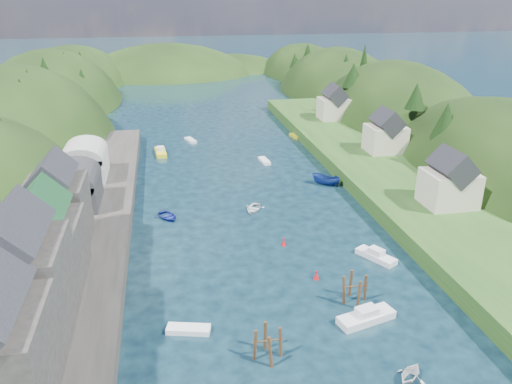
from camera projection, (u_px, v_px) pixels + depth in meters
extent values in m
plane|color=black|center=(234.00, 169.00, 94.09)|extent=(600.00, 600.00, 0.00)
ellipsoid|color=black|center=(22.00, 183.00, 112.51)|extent=(44.00, 75.56, 52.00)
ellipsoid|color=black|center=(56.00, 131.00, 151.43)|extent=(44.00, 75.56, 48.19)
ellipsoid|color=black|center=(75.00, 99.00, 189.09)|extent=(44.00, 75.56, 39.00)
ellipsoid|color=black|center=(501.00, 228.00, 88.38)|extent=(36.00, 75.56, 44.49)
ellipsoid|color=black|center=(394.00, 157.00, 127.78)|extent=(36.00, 75.56, 48.00)
ellipsoid|color=black|center=(338.00, 116.00, 166.71)|extent=(36.00, 75.56, 44.49)
ellipsoid|color=black|center=(304.00, 89.00, 204.42)|extent=(36.00, 75.56, 36.00)
ellipsoid|color=black|center=(168.00, 98.00, 205.42)|extent=(80.00, 60.00, 44.00)
ellipsoid|color=black|center=(232.00, 96.00, 220.11)|extent=(70.00, 56.00, 36.00)
cone|color=black|center=(21.00, 94.00, 96.20)|extent=(4.73, 4.73, 5.94)
cone|color=black|center=(29.00, 86.00, 102.32)|extent=(4.34, 4.34, 6.92)
cone|color=black|center=(36.00, 97.00, 114.05)|extent=(5.28, 5.28, 5.57)
cone|color=black|center=(45.00, 72.00, 123.44)|extent=(4.77, 4.77, 7.15)
cone|color=black|center=(82.00, 79.00, 134.81)|extent=(4.07, 4.07, 5.84)
cone|color=black|center=(66.00, 69.00, 142.79)|extent=(4.56, 4.56, 9.62)
cone|color=black|center=(63.00, 71.00, 154.16)|extent=(4.75, 4.75, 5.62)
cone|color=black|center=(81.00, 62.00, 164.72)|extent=(4.27, 4.27, 7.66)
cone|color=black|center=(508.00, 131.00, 78.84)|extent=(5.03, 5.03, 5.59)
cone|color=black|center=(446.00, 123.00, 86.01)|extent=(5.29, 5.29, 6.90)
cone|color=black|center=(416.00, 96.00, 97.63)|extent=(4.07, 4.07, 5.16)
cone|color=black|center=(407.00, 105.00, 108.88)|extent=(3.40, 3.40, 5.53)
cone|color=black|center=(391.00, 81.00, 120.45)|extent=(4.94, 4.94, 7.97)
cone|color=black|center=(353.00, 75.00, 122.26)|extent=(5.25, 5.25, 5.93)
cone|color=black|center=(364.00, 62.00, 135.70)|extent=(3.36, 3.36, 9.68)
cone|color=black|center=(346.00, 66.00, 146.18)|extent=(4.57, 4.57, 7.13)
cone|color=black|center=(330.00, 64.00, 160.08)|extent=(3.59, 3.59, 7.01)
cone|color=black|center=(308.00, 53.00, 169.27)|extent=(4.14, 4.14, 6.05)
cone|color=black|center=(295.00, 60.00, 176.94)|extent=(3.83, 3.83, 5.16)
cube|color=#2D2B28|center=(79.00, 251.00, 62.25)|extent=(12.00, 110.00, 2.00)
cube|color=#234719|center=(19.00, 255.00, 60.95)|extent=(12.00, 110.00, 2.50)
cube|color=#2D2B28|center=(22.00, 290.00, 44.36)|extent=(8.00, 9.00, 9.00)
cube|color=black|center=(10.00, 235.00, 42.31)|extent=(5.88, 9.36, 5.88)
cube|color=#2D2B28|center=(44.00, 251.00, 52.93)|extent=(8.00, 9.00, 7.00)
cube|color=#1E592D|center=(37.00, 213.00, 51.26)|extent=(5.88, 9.36, 5.88)
cube|color=#2D2B28|center=(58.00, 213.00, 60.94)|extent=(7.00, 8.00, 8.00)
cube|color=black|center=(52.00, 176.00, 59.13)|extent=(5.15, 8.32, 5.15)
cube|color=#2D2D30|center=(75.00, 192.00, 72.62)|extent=(7.00, 9.00, 4.00)
cylinder|color=#2D2D30|center=(73.00, 179.00, 71.87)|extent=(7.00, 9.00, 7.00)
cube|color=#B2B2A8|center=(85.00, 166.00, 83.55)|extent=(7.00, 9.00, 4.00)
cylinder|color=#B2B2A8|center=(83.00, 154.00, 82.80)|extent=(7.00, 9.00, 7.00)
cube|color=#234719|center=(381.00, 172.00, 88.85)|extent=(16.00, 120.00, 2.40)
cube|color=beige|center=(449.00, 188.00, 71.41)|extent=(7.00, 6.00, 5.00)
cube|color=black|center=(452.00, 166.00, 70.16)|extent=(5.15, 6.24, 5.15)
cube|color=beige|center=(385.00, 139.00, 95.44)|extent=(7.00, 6.00, 5.00)
cube|color=black|center=(387.00, 122.00, 94.18)|extent=(5.15, 6.24, 5.15)
cube|color=beige|center=(334.00, 109.00, 119.86)|extent=(7.00, 6.00, 5.00)
cube|color=black|center=(335.00, 95.00, 118.61)|extent=(5.15, 6.24, 5.15)
cylinder|color=#382314|center=(280.00, 345.00, 45.45)|extent=(0.32, 0.32, 3.68)
cylinder|color=#382314|center=(265.00, 338.00, 46.33)|extent=(0.32, 0.32, 3.68)
cylinder|color=#382314|center=(255.00, 348.00, 45.04)|extent=(0.32, 0.32, 3.68)
cylinder|color=#382314|center=(271.00, 355.00, 44.17)|extent=(0.32, 0.32, 3.68)
cylinder|color=#382314|center=(268.00, 341.00, 45.02)|extent=(2.85, 0.16, 0.16)
cylinder|color=#382314|center=(365.00, 290.00, 53.55)|extent=(0.32, 0.32, 3.88)
cylinder|color=#382314|center=(350.00, 285.00, 54.44)|extent=(0.32, 0.32, 3.88)
cylinder|color=#382314|center=(344.00, 292.00, 53.14)|extent=(0.32, 0.32, 3.88)
cylinder|color=#382314|center=(359.00, 298.00, 52.25)|extent=(0.32, 0.32, 3.88)
cylinder|color=#382314|center=(355.00, 286.00, 53.11)|extent=(2.89, 0.16, 0.16)
cone|color=red|center=(316.00, 275.00, 57.98)|extent=(0.70, 0.70, 0.90)
sphere|color=red|center=(317.00, 272.00, 57.79)|extent=(0.30, 0.30, 0.30)
cone|color=red|center=(284.00, 242.00, 65.65)|extent=(0.70, 0.70, 0.90)
sphere|color=red|center=(284.00, 239.00, 65.46)|extent=(0.30, 0.30, 0.30)
imported|color=white|center=(253.00, 209.00, 76.24)|extent=(4.35, 4.93, 0.85)
imported|color=navy|center=(326.00, 180.00, 86.01)|extent=(5.25, 4.67, 1.98)
cube|color=gold|center=(296.00, 136.00, 114.11)|extent=(2.19, 4.47, 0.60)
cube|color=silver|center=(191.00, 140.00, 111.07)|extent=(2.61, 4.47, 0.59)
cube|color=silver|center=(366.00, 318.00, 50.62)|extent=(6.38, 3.50, 0.85)
cube|color=silver|center=(367.00, 311.00, 50.31)|extent=(2.41, 1.90, 0.70)
imported|color=navy|center=(168.00, 216.00, 73.56)|extent=(4.60, 5.11, 0.87)
cube|color=yellow|center=(161.00, 152.00, 102.36)|extent=(2.46, 6.19, 0.85)
cube|color=silver|center=(160.00, 149.00, 102.05)|extent=(1.56, 2.22, 0.70)
cube|color=white|center=(188.00, 329.00, 49.03)|extent=(4.49, 2.43, 0.60)
cube|color=silver|center=(376.00, 256.00, 62.37)|extent=(4.16, 5.46, 0.74)
cube|color=silver|center=(377.00, 251.00, 62.09)|extent=(1.99, 2.22, 0.70)
imported|color=silver|center=(411.00, 373.00, 42.85)|extent=(4.11, 4.05, 1.64)
cube|color=white|center=(264.00, 161.00, 97.65)|extent=(1.83, 4.28, 0.58)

